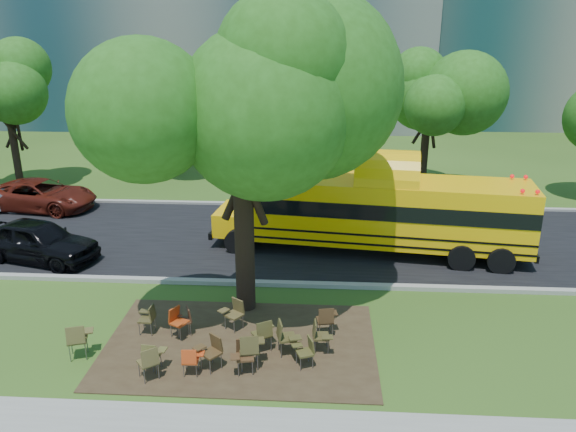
# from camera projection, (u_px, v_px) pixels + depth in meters

# --- Properties ---
(ground) EXTENTS (160.00, 160.00, 0.00)m
(ground) POSITION_uv_depth(u_px,v_px,m) (206.00, 333.00, 15.19)
(ground) COLOR #2C4816
(ground) RESTS_ON ground
(dirt_patch) EXTENTS (7.00, 4.50, 0.03)m
(dirt_patch) POSITION_uv_depth(u_px,v_px,m) (240.00, 344.00, 14.65)
(dirt_patch) COLOR #382819
(dirt_patch) RESTS_ON ground
(asphalt_road) EXTENTS (80.00, 8.00, 0.04)m
(asphalt_road) POSITION_uv_depth(u_px,v_px,m) (242.00, 238.00, 21.78)
(asphalt_road) COLOR black
(asphalt_road) RESTS_ON ground
(kerb_near) EXTENTS (80.00, 0.25, 0.14)m
(kerb_near) POSITION_uv_depth(u_px,v_px,m) (225.00, 282.00, 17.99)
(kerb_near) COLOR gray
(kerb_near) RESTS_ON ground
(kerb_far) EXTENTS (80.00, 0.25, 0.14)m
(kerb_far) POSITION_uv_depth(u_px,v_px,m) (255.00, 204.00, 25.62)
(kerb_far) COLOR gray
(kerb_far) RESTS_ON ground
(bg_tree_0) EXTENTS (5.20, 5.20, 7.18)m
(bg_tree_0) POSITION_uv_depth(u_px,v_px,m) (6.00, 97.00, 26.63)
(bg_tree_0) COLOR black
(bg_tree_0) RESTS_ON ground
(bg_tree_2) EXTENTS (4.80, 4.80, 6.62)m
(bg_tree_2) POSITION_uv_depth(u_px,v_px,m) (169.00, 98.00, 29.16)
(bg_tree_2) COLOR black
(bg_tree_2) RESTS_ON ground
(bg_tree_3) EXTENTS (5.60, 5.60, 7.84)m
(bg_tree_3) POSITION_uv_depth(u_px,v_px,m) (430.00, 88.00, 26.25)
(bg_tree_3) COLOR black
(bg_tree_3) RESTS_ON ground
(main_tree) EXTENTS (7.05, 7.05, 9.57)m
(main_tree) POSITION_uv_depth(u_px,v_px,m) (241.00, 101.00, 14.56)
(main_tree) COLOR black
(main_tree) RESTS_ON ground
(school_bus) EXTENTS (11.36, 3.78, 2.73)m
(school_bus) POSITION_uv_depth(u_px,v_px,m) (382.00, 211.00, 20.03)
(school_bus) COLOR #FAB907
(school_bus) RESTS_ON ground
(chair_0) EXTENTS (0.65, 0.71, 0.95)m
(chair_0) POSITION_uv_depth(u_px,v_px,m) (78.00, 337.00, 13.89)
(chair_0) COLOR brown
(chair_0) RESTS_ON ground
(chair_1) EXTENTS (0.55, 0.46, 0.79)m
(chair_1) POSITION_uv_depth(u_px,v_px,m) (152.00, 354.00, 13.38)
(chair_1) COLOR brown
(chair_1) RESTS_ON ground
(chair_2) EXTENTS (0.60, 0.75, 0.89)m
(chair_2) POSITION_uv_depth(u_px,v_px,m) (150.00, 360.00, 13.06)
(chair_2) COLOR brown
(chair_2) RESTS_ON ground
(chair_3) EXTENTS (0.76, 0.60, 0.89)m
(chair_3) POSITION_uv_depth(u_px,v_px,m) (212.00, 349.00, 13.49)
(chair_3) COLOR #463119
(chair_3) RESTS_ON ground
(chair_4) EXTENTS (0.50, 0.47, 0.77)m
(chair_4) POSITION_uv_depth(u_px,v_px,m) (191.00, 359.00, 13.22)
(chair_4) COLOR #C03D14
(chair_4) RESTS_ON ground
(chair_5) EXTENTS (0.58, 0.59, 0.86)m
(chair_5) POSITION_uv_depth(u_px,v_px,m) (244.00, 353.00, 13.35)
(chair_5) COLOR #472D19
(chair_5) RESTS_ON ground
(chair_6) EXTENTS (0.61, 0.54, 0.79)m
(chair_6) POSITION_uv_depth(u_px,v_px,m) (306.00, 349.00, 13.58)
(chair_6) COLOR #49451F
(chair_6) RESTS_ON ground
(chair_7) EXTENTS (0.68, 0.64, 0.94)m
(chair_7) POSITION_uv_depth(u_px,v_px,m) (285.00, 335.00, 14.02)
(chair_7) COLOR #443F1D
(chair_7) RESTS_ON ground
(chair_8) EXTENTS (0.49, 0.56, 0.83)m
(chair_8) POSITION_uv_depth(u_px,v_px,m) (149.00, 316.00, 15.03)
(chair_8) COLOR #423B1C
(chair_8) RESTS_ON ground
(chair_9) EXTENTS (0.63, 0.55, 0.80)m
(chair_9) POSITION_uv_depth(u_px,v_px,m) (185.00, 318.00, 14.99)
(chair_9) COLOR #3F2516
(chair_9) RESTS_ON ground
(chair_10) EXTENTS (0.55, 0.70, 0.84)m
(chair_10) POSITION_uv_depth(u_px,v_px,m) (177.00, 320.00, 14.85)
(chair_10) COLOR #A23911
(chair_10) RESTS_ON ground
(chair_11) EXTENTS (0.61, 0.75, 0.91)m
(chair_11) POSITION_uv_depth(u_px,v_px,m) (264.00, 332.00, 14.19)
(chair_11) COLOR #48431F
(chair_11) RESTS_ON ground
(chair_12) EXTENTS (0.54, 0.56, 0.85)m
(chair_12) POSITION_uv_depth(u_px,v_px,m) (319.00, 334.00, 14.17)
(chair_12) COLOR #463E1E
(chair_12) RESTS_ON ground
(chair_13) EXTENTS (0.60, 0.61, 0.89)m
(chair_13) POSITION_uv_depth(u_px,v_px,m) (326.00, 318.00, 14.87)
(chair_13) COLOR #3D2916
(chair_13) RESTS_ON ground
(chair_14) EXTENTS (0.75, 0.59, 0.88)m
(chair_14) POSITION_uv_depth(u_px,v_px,m) (234.00, 311.00, 15.24)
(chair_14) COLOR brown
(chair_14) RESTS_ON ground
(chair_15) EXTENTS (0.65, 0.67, 0.97)m
(chair_15) POSITION_uv_depth(u_px,v_px,m) (250.00, 347.00, 13.45)
(chair_15) COLOR #463E1E
(chair_15) RESTS_ON ground
(black_car) EXTENTS (4.63, 2.80, 1.48)m
(black_car) POSITION_uv_depth(u_px,v_px,m) (38.00, 241.00, 19.58)
(black_car) COLOR black
(black_car) RESTS_ON ground
(bg_car_red) EXTENTS (5.12, 2.89, 1.35)m
(bg_car_red) POSITION_uv_depth(u_px,v_px,m) (41.00, 195.00, 24.90)
(bg_car_red) COLOR #4E150D
(bg_car_red) RESTS_ON ground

